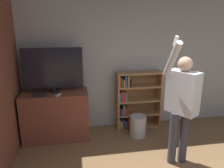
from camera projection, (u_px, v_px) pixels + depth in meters
wall_back at (143, 63)px, 4.59m from camera, size 6.95×0.06×2.70m
tv_ledge at (56, 116)px, 4.18m from camera, size 1.22×0.55×0.93m
television at (53, 69)px, 4.00m from camera, size 1.09×0.22×0.82m
game_console at (40, 94)px, 3.90m from camera, size 0.22×0.20×0.05m
remote_loose at (58, 95)px, 3.88m from camera, size 0.09×0.14×0.02m
bookshelf at (134, 100)px, 4.59m from camera, size 0.94×0.28×1.21m
person at (182, 101)px, 3.27m from camera, size 0.61×0.58×2.03m
waste_bin at (138, 126)px, 4.32m from camera, size 0.32×0.32×0.42m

